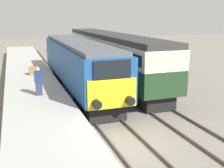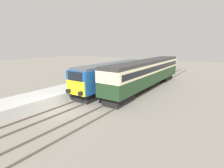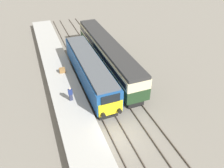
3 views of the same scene
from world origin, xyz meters
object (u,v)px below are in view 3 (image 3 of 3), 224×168
passenger_carriage (107,53)px  luggage_crate (62,70)px  locomotive (90,70)px  person_on_platform (71,94)px

passenger_carriage → luggage_crate: bearing=-175.8°
locomotive → passenger_carriage: size_ratio=0.78×
locomotive → person_on_platform: size_ratio=9.23×
locomotive → person_on_platform: locomotive is taller
person_on_platform → locomotive: bearing=48.3°
locomotive → person_on_platform: 4.72m
passenger_carriage → luggage_crate: 6.47m
locomotive → luggage_crate: locomotive is taller
locomotive → person_on_platform: bearing=-131.7°
passenger_carriage → person_on_platform: bearing=-135.3°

